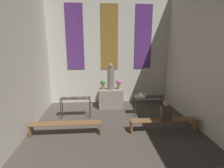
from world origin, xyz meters
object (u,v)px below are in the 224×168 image
at_px(candle_rack_right, 148,99).
at_px(altar, 111,98).
at_px(candle_rack_left, 76,101).
at_px(pew_back_right, 164,122).
at_px(statue, 111,78).
at_px(flower_vase_left, 103,83).
at_px(flower_vase_right, 119,83).
at_px(person_seated, 166,111).
at_px(pew_back_left, 66,126).

bearing_deg(candle_rack_right, altar, 144.94).
height_order(candle_rack_left, pew_back_right, candle_rack_left).
relative_size(statue, flower_vase_left, 2.56).
bearing_deg(flower_vase_right, person_seated, -61.43).
bearing_deg(candle_rack_right, flower_vase_right, 137.13).
bearing_deg(flower_vase_left, candle_rack_left, -137.25).
distance_m(statue, pew_back_right, 3.38).
xyz_separation_m(flower_vase_left, candle_rack_right, (1.98, -1.12, -0.51)).
height_order(flower_vase_left, candle_rack_left, flower_vase_left).
distance_m(flower_vase_right, person_seated, 3.02).
distance_m(statue, candle_rack_right, 2.10).
distance_m(flower_vase_left, candle_rack_right, 2.33).
height_order(pew_back_left, pew_back_right, same).
bearing_deg(pew_back_left, altar, 55.99).
bearing_deg(statue, candle_rack_left, -145.03).
relative_size(altar, flower_vase_left, 2.37).
bearing_deg(statue, candle_rack_right, -35.06).
relative_size(statue, flower_vase_right, 2.56).
height_order(flower_vase_left, pew_back_right, flower_vase_left).
xyz_separation_m(candle_rack_right, pew_back_left, (-3.36, -1.50, -0.41)).
relative_size(altar, statue, 0.92).
xyz_separation_m(candle_rack_right, person_seated, (0.23, -1.50, 0.03)).
distance_m(altar, candle_rack_left, 1.96).
bearing_deg(person_seated, pew_back_right, -180.00).
bearing_deg(candle_rack_left, pew_back_right, -24.13).
bearing_deg(candle_rack_left, flower_vase_right, 29.35).
xyz_separation_m(statue, candle_rack_right, (1.59, -1.12, -0.79)).
bearing_deg(flower_vase_left, flower_vase_right, 0.00).
bearing_deg(candle_rack_right, person_seated, -81.49).
height_order(statue, flower_vase_right, statue).
relative_size(flower_vase_left, person_seated, 0.68).
bearing_deg(flower_vase_left, pew_back_right, -50.55).
bearing_deg(pew_back_right, altar, 124.01).
bearing_deg(person_seated, altar, 124.71).
relative_size(candle_rack_left, pew_back_left, 0.52).
distance_m(altar, flower_vase_right, 0.87).
xyz_separation_m(altar, pew_back_right, (1.77, -2.62, -0.13)).
relative_size(statue, candle_rack_right, 1.01).
height_order(candle_rack_left, pew_back_left, candle_rack_left).
height_order(altar, flower_vase_right, flower_vase_right).
distance_m(statue, flower_vase_right, 0.48).
relative_size(candle_rack_right, pew_back_right, 0.52).
relative_size(candle_rack_left, candle_rack_right, 1.00).
bearing_deg(candle_rack_left, pew_back_left, -96.62).
bearing_deg(pew_back_left, flower_vase_left, 62.22).
xyz_separation_m(flower_vase_right, pew_back_left, (-2.16, -2.62, -0.92)).
bearing_deg(pew_back_right, flower_vase_left, 129.45).
bearing_deg(flower_vase_right, candle_rack_right, -42.87).
relative_size(flower_vase_right, person_seated, 0.68).
relative_size(altar, flower_vase_right, 2.37).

